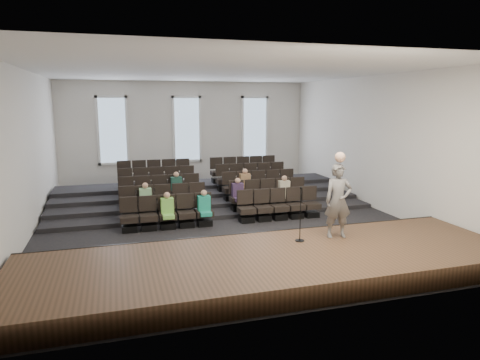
# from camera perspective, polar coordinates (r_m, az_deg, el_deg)

# --- Properties ---
(ground) EXTENTS (14.00, 14.00, 0.00)m
(ground) POSITION_cam_1_polar(r_m,az_deg,el_deg) (14.94, -2.48, -5.22)
(ground) COLOR black
(ground) RESTS_ON ground
(ceiling) EXTENTS (12.00, 14.00, 0.02)m
(ceiling) POSITION_cam_1_polar(r_m,az_deg,el_deg) (14.43, -2.64, 14.32)
(ceiling) COLOR white
(ceiling) RESTS_ON ground
(wall_back) EXTENTS (12.00, 0.04, 5.00)m
(wall_back) POSITION_cam_1_polar(r_m,az_deg,el_deg) (21.33, -7.11, 6.21)
(wall_back) COLOR silver
(wall_back) RESTS_ON ground
(wall_front) EXTENTS (12.00, 0.04, 5.00)m
(wall_front) POSITION_cam_1_polar(r_m,az_deg,el_deg) (7.91, 9.75, -0.78)
(wall_front) COLOR silver
(wall_front) RESTS_ON ground
(wall_left) EXTENTS (0.04, 14.00, 5.00)m
(wall_left) POSITION_cam_1_polar(r_m,az_deg,el_deg) (14.29, -26.73, 3.19)
(wall_left) COLOR silver
(wall_left) RESTS_ON ground
(wall_right) EXTENTS (0.04, 14.00, 5.00)m
(wall_right) POSITION_cam_1_polar(r_m,az_deg,el_deg) (16.94, 17.69, 4.75)
(wall_right) COLOR silver
(wall_right) RESTS_ON ground
(stage) EXTENTS (11.80, 3.60, 0.50)m
(stage) POSITION_cam_1_polar(r_m,az_deg,el_deg) (10.23, 4.55, -11.22)
(stage) COLOR #503422
(stage) RESTS_ON ground
(stage_lip) EXTENTS (11.80, 0.06, 0.52)m
(stage_lip) POSITION_cam_1_polar(r_m,az_deg,el_deg) (11.80, 1.46, -8.21)
(stage_lip) COLOR black
(stage_lip) RESTS_ON ground
(risers) EXTENTS (11.80, 4.80, 0.60)m
(risers) POSITION_cam_1_polar(r_m,az_deg,el_deg) (17.90, -4.93, -1.99)
(risers) COLOR black
(risers) RESTS_ON ground
(seating_rows) EXTENTS (6.80, 4.70, 1.67)m
(seating_rows) POSITION_cam_1_polar(r_m,az_deg,el_deg) (16.24, -3.81, -1.50)
(seating_rows) COLOR black
(seating_rows) RESTS_ON ground
(windows) EXTENTS (8.44, 0.10, 3.24)m
(windows) POSITION_cam_1_polar(r_m,az_deg,el_deg) (21.25, -7.09, 6.74)
(windows) COLOR white
(windows) RESTS_ON wall_back
(audience) EXTENTS (5.45, 2.64, 1.10)m
(audience) POSITION_cam_1_polar(r_m,az_deg,el_deg) (15.11, -3.93, -1.82)
(audience) COLOR #7ECE52
(audience) RESTS_ON seating_rows
(speaker) EXTENTS (0.79, 0.59, 1.95)m
(speaker) POSITION_cam_1_polar(r_m,az_deg,el_deg) (11.42, 12.96, -2.73)
(speaker) COLOR #625F5C
(speaker) RESTS_ON stage
(mic_stand) EXTENTS (0.24, 0.24, 1.42)m
(mic_stand) POSITION_cam_1_polar(r_m,az_deg,el_deg) (11.05, 8.02, -5.96)
(mic_stand) COLOR black
(mic_stand) RESTS_ON stage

